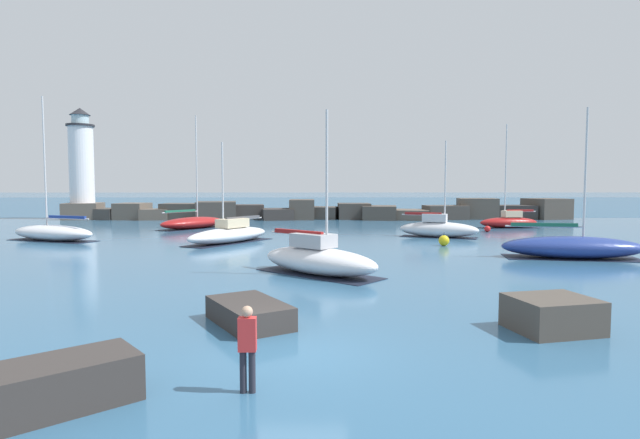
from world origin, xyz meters
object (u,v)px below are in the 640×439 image
(sailboat_moored_1, at_px, (229,234))
(sailboat_moored_4, at_px, (193,222))
(sailboat_moored_0, at_px, (572,247))
(sailboat_moored_5, at_px, (438,228))
(sailboat_moored_2, at_px, (509,221))
(sailboat_moored_3, at_px, (318,259))
(lighthouse, at_px, (82,171))
(person_on_rocks, at_px, (247,344))
(mooring_buoy_orange_near, at_px, (444,241))
(sailboat_moored_7, at_px, (53,232))
(mooring_buoy_far_side, at_px, (487,229))

(sailboat_moored_1, distance_m, sailboat_moored_4, 13.28)
(sailboat_moored_0, relative_size, sailboat_moored_5, 1.11)
(sailboat_moored_2, xyz_separation_m, sailboat_moored_3, (-19.18, -25.72, 0.06))
(lighthouse, height_order, person_on_rocks, lighthouse)
(sailboat_moored_1, distance_m, sailboat_moored_5, 16.73)
(mooring_buoy_orange_near, bearing_deg, sailboat_moored_2, 54.89)
(sailboat_moored_1, relative_size, sailboat_moored_7, 0.72)
(sailboat_moored_0, height_order, sailboat_moored_1, sailboat_moored_0)
(sailboat_moored_0, height_order, sailboat_moored_4, sailboat_moored_4)
(sailboat_moored_4, bearing_deg, lighthouse, 139.95)
(lighthouse, bearing_deg, mooring_buoy_far_side, -22.31)
(sailboat_moored_5, xyz_separation_m, mooring_buoy_orange_near, (-1.03, -5.81, -0.35))
(lighthouse, height_order, sailboat_moored_3, lighthouse)
(sailboat_moored_4, distance_m, sailboat_moored_7, 13.32)
(sailboat_moored_1, bearing_deg, mooring_buoy_far_side, 20.52)
(sailboat_moored_0, distance_m, sailboat_moored_1, 22.65)
(sailboat_moored_3, bearing_deg, mooring_buoy_orange_near, 51.25)
(sailboat_moored_4, bearing_deg, sailboat_moored_7, -127.38)
(sailboat_moored_0, relative_size, mooring_buoy_far_side, 11.29)
(lighthouse, xyz_separation_m, sailboat_moored_2, (48.59, -14.16, -5.36))
(sailboat_moored_2, bearing_deg, mooring_buoy_far_side, -130.40)
(sailboat_moored_4, relative_size, person_on_rocks, 6.18)
(sailboat_moored_2, xyz_separation_m, sailboat_moored_5, (-9.28, -8.87, 0.06))
(mooring_buoy_far_side, relative_size, person_on_rocks, 0.43)
(person_on_rocks, bearing_deg, sailboat_moored_0, 48.82)
(sailboat_moored_5, bearing_deg, lighthouse, 149.63)
(lighthouse, xyz_separation_m, mooring_buoy_far_side, (44.95, -18.44, -5.74))
(sailboat_moored_4, xyz_separation_m, mooring_buoy_far_side, (27.56, -3.83, -0.32))
(sailboat_moored_1, distance_m, sailboat_moored_7, 13.76)
(sailboat_moored_4, height_order, sailboat_moored_5, sailboat_moored_4)
(sailboat_moored_0, height_order, mooring_buoy_far_side, sailboat_moored_0)
(sailboat_moored_3, height_order, mooring_buoy_orange_near, sailboat_moored_3)
(mooring_buoy_far_side, bearing_deg, lighthouse, 157.69)
(sailboat_moored_7, xyz_separation_m, mooring_buoy_orange_near, (28.97, -3.63, -0.26))
(sailboat_moored_2, relative_size, sailboat_moored_7, 0.94)
(sailboat_moored_1, height_order, sailboat_moored_3, sailboat_moored_3)
(sailboat_moored_2, distance_m, sailboat_moored_3, 32.08)
(mooring_buoy_far_side, bearing_deg, sailboat_moored_4, 172.09)
(sailboat_moored_3, distance_m, sailboat_moored_5, 19.54)
(lighthouse, relative_size, sailboat_moored_3, 1.81)
(sailboat_moored_7, bearing_deg, person_on_rocks, -56.65)
(sailboat_moored_2, height_order, mooring_buoy_orange_near, sailboat_moored_2)
(person_on_rocks, bearing_deg, mooring_buoy_far_side, 63.98)
(lighthouse, relative_size, sailboat_moored_1, 1.77)
(sailboat_moored_0, xyz_separation_m, sailboat_moored_2, (4.50, 20.72, 0.01))
(sailboat_moored_4, relative_size, mooring_buoy_orange_near, 11.69)
(sailboat_moored_1, xyz_separation_m, sailboat_moored_5, (16.33, 3.63, 0.08))
(sailboat_moored_0, bearing_deg, sailboat_moored_2, 77.74)
(sailboat_moored_2, bearing_deg, sailboat_moored_0, -102.26)
(sailboat_moored_5, height_order, mooring_buoy_far_side, sailboat_moored_5)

